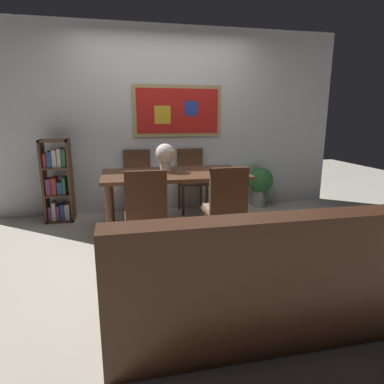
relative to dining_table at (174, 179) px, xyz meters
name	(u,v)px	position (x,y,z in m)	size (l,w,h in m)	color
ground_plane	(185,244)	(0.03, -0.50, -0.64)	(12.00, 12.00, 0.00)	beige
wall_back_with_painting	(165,121)	(0.03, 0.99, 0.66)	(5.20, 0.14, 2.60)	silver
dining_table	(174,179)	(0.00, 0.00, 0.00)	(1.69, 0.94, 0.72)	brown
dining_chair_far_left	(138,177)	(-0.40, 0.80, -0.10)	(0.40, 0.41, 0.91)	brown
dining_chair_near_left	(146,208)	(-0.40, -0.84, -0.10)	(0.40, 0.41, 0.91)	brown
dining_chair_far_right	(191,175)	(0.38, 0.80, -0.10)	(0.40, 0.41, 0.91)	brown
dining_chair_near_right	(226,203)	(0.39, -0.83, -0.10)	(0.40, 0.41, 0.91)	brown
leather_couch	(243,282)	(0.14, -1.97, -0.33)	(1.80, 0.84, 0.84)	#472819
bookshelf	(58,183)	(-1.45, 0.68, -0.12)	(0.36, 0.28, 1.09)	brown
potted_ivy	(260,183)	(1.47, 0.78, -0.28)	(0.39, 0.39, 0.61)	#B2ADA3
flower_vase	(165,155)	(-0.10, 0.03, 0.29)	(0.23, 0.23, 0.34)	beige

